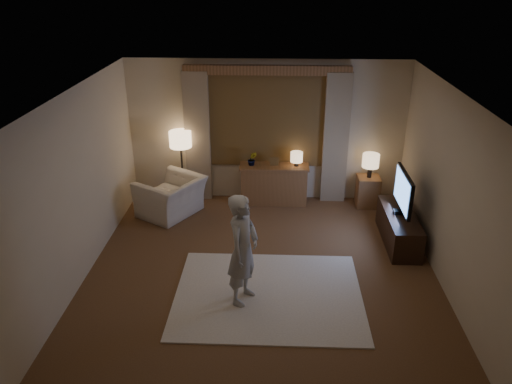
# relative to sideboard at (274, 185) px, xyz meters

# --- Properties ---
(room) EXTENTS (5.04, 5.54, 2.64)m
(room) POSITION_rel_sideboard_xyz_m (-0.15, -2.00, 0.98)
(room) COLOR brown
(room) RESTS_ON ground
(rug) EXTENTS (2.50, 2.00, 0.02)m
(rug) POSITION_rel_sideboard_xyz_m (-0.04, -2.90, -0.34)
(rug) COLOR silver
(rug) RESTS_ON floor
(sideboard) EXTENTS (1.20, 0.40, 0.70)m
(sideboard) POSITION_rel_sideboard_xyz_m (0.00, 0.00, 0.00)
(sideboard) COLOR brown
(sideboard) RESTS_ON floor
(picture_frame) EXTENTS (0.16, 0.02, 0.20)m
(picture_frame) POSITION_rel_sideboard_xyz_m (0.00, 0.00, 0.45)
(picture_frame) COLOR brown
(picture_frame) RESTS_ON sideboard
(plant) EXTENTS (0.17, 0.13, 0.30)m
(plant) POSITION_rel_sideboard_xyz_m (-0.40, 0.00, 0.50)
(plant) COLOR #999999
(plant) RESTS_ON sideboard
(table_lamp_sideboard) EXTENTS (0.22, 0.22, 0.30)m
(table_lamp_sideboard) POSITION_rel_sideboard_xyz_m (0.40, 0.00, 0.55)
(table_lamp_sideboard) COLOR black
(table_lamp_sideboard) RESTS_ON sideboard
(floor_lamp) EXTENTS (0.40, 0.40, 1.36)m
(floor_lamp) POSITION_rel_sideboard_xyz_m (-1.69, 0.00, 0.79)
(floor_lamp) COLOR black
(floor_lamp) RESTS_ON floor
(armchair) EXTENTS (1.31, 1.35, 0.67)m
(armchair) POSITION_rel_sideboard_xyz_m (-1.81, -0.56, -0.01)
(armchair) COLOR beige
(armchair) RESTS_ON floor
(side_table) EXTENTS (0.40, 0.40, 0.56)m
(side_table) POSITION_rel_sideboard_xyz_m (1.72, -0.05, -0.07)
(side_table) COLOR brown
(side_table) RESTS_ON floor
(table_lamp_side) EXTENTS (0.30, 0.30, 0.44)m
(table_lamp_side) POSITION_rel_sideboard_xyz_m (1.72, -0.05, 0.52)
(table_lamp_side) COLOR black
(table_lamp_side) RESTS_ON side_table
(tv_stand) EXTENTS (0.45, 1.40, 0.50)m
(tv_stand) POSITION_rel_sideboard_xyz_m (2.00, -1.38, -0.10)
(tv_stand) COLOR black
(tv_stand) RESTS_ON floor
(tv) EXTENTS (0.23, 0.95, 0.69)m
(tv) POSITION_rel_sideboard_xyz_m (2.00, -1.38, 0.53)
(tv) COLOR black
(tv) RESTS_ON tv_stand
(person) EXTENTS (0.54, 0.65, 1.51)m
(person) POSITION_rel_sideboard_xyz_m (-0.37, -3.02, 0.42)
(person) COLOR #B6B2A8
(person) RESTS_ON rug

